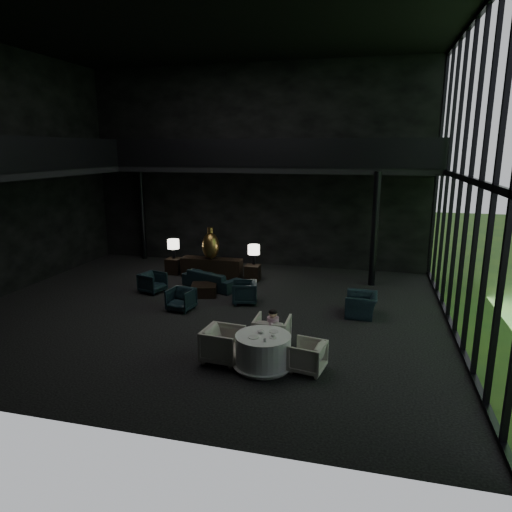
% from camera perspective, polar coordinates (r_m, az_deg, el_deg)
% --- Properties ---
extents(floor, '(14.00, 12.00, 0.02)m').
position_cam_1_polar(floor, '(13.86, -6.29, -6.84)').
color(floor, black).
rests_on(floor, ground).
extents(ceiling, '(14.00, 12.00, 0.02)m').
position_cam_1_polar(ceiling, '(13.42, -7.25, 27.20)').
color(ceiling, black).
rests_on(ceiling, ground).
extents(wall_back, '(14.00, 0.04, 8.00)m').
position_cam_1_polar(wall_back, '(18.77, -0.10, 11.00)').
color(wall_back, black).
rests_on(wall_back, ground).
extents(wall_front, '(14.00, 0.04, 8.00)m').
position_cam_1_polar(wall_front, '(7.76, -22.78, 6.67)').
color(wall_front, black).
rests_on(wall_front, ground).
extents(curtain_wall, '(0.20, 12.00, 8.00)m').
position_cam_1_polar(curtain_wall, '(12.41, 25.23, 8.56)').
color(curtain_wall, black).
rests_on(curtain_wall, ground).
extents(mezzanine_left, '(2.00, 12.00, 0.25)m').
position_cam_1_polar(mezzanine_left, '(16.18, -27.28, 9.18)').
color(mezzanine_left, black).
rests_on(mezzanine_left, wall_left).
extents(mezzanine_back, '(12.00, 2.00, 0.25)m').
position_cam_1_polar(mezzanine_back, '(17.56, 2.30, 10.83)').
color(mezzanine_back, black).
rests_on(mezzanine_back, wall_back).
extents(railing_left, '(0.06, 12.00, 1.00)m').
position_cam_1_polar(railing_left, '(15.52, -24.69, 11.55)').
color(railing_left, black).
rests_on(railing_left, mezzanine_left).
extents(railing_back, '(12.00, 0.06, 1.00)m').
position_cam_1_polar(railing_back, '(16.57, 1.58, 12.76)').
color(railing_back, black).
rests_on(railing_back, mezzanine_back).
extents(column_nw, '(0.24, 0.24, 4.00)m').
position_cam_1_polar(column_nw, '(20.49, -14.05, 5.18)').
color(column_nw, black).
rests_on(column_nw, floor).
extents(column_ne, '(0.24, 0.24, 4.00)m').
position_cam_1_polar(column_ne, '(16.40, 14.60, 3.20)').
color(column_ne, black).
rests_on(column_ne, floor).
extents(console, '(2.32, 0.53, 0.74)m').
position_cam_1_polar(console, '(17.27, -5.55, -1.47)').
color(console, black).
rests_on(console, floor).
extents(bronze_urn, '(0.64, 0.64, 1.18)m').
position_cam_1_polar(bronze_urn, '(17.00, -5.70, 1.31)').
color(bronze_urn, olive).
rests_on(bronze_urn, console).
extents(side_table_left, '(0.55, 0.55, 0.61)m').
position_cam_1_polar(side_table_left, '(18.00, -10.20, -1.23)').
color(side_table_left, black).
rests_on(side_table_left, floor).
extents(table_lamp_left, '(0.44, 0.44, 0.74)m').
position_cam_1_polar(table_lamp_left, '(17.82, -10.29, 1.38)').
color(table_lamp_left, black).
rests_on(table_lamp_left, side_table_left).
extents(side_table_right, '(0.52, 0.52, 0.57)m').
position_cam_1_polar(side_table_right, '(16.82, -0.42, -2.11)').
color(side_table_right, black).
rests_on(side_table_right, floor).
extents(table_lamp_right, '(0.43, 0.43, 0.73)m').
position_cam_1_polar(table_lamp_right, '(16.78, -0.28, 0.70)').
color(table_lamp_right, black).
rests_on(table_lamp_right, side_table_right).
extents(sofa, '(2.21, 1.40, 0.84)m').
position_cam_1_polar(sofa, '(15.97, -5.59, -2.52)').
color(sofa, black).
rests_on(sofa, floor).
extents(lounge_armchair_west, '(0.82, 0.85, 0.72)m').
position_cam_1_polar(lounge_armchair_west, '(15.80, -12.80, -3.19)').
color(lounge_armchair_west, black).
rests_on(lounge_armchair_west, floor).
extents(lounge_armchair_east, '(0.84, 0.88, 0.76)m').
position_cam_1_polar(lounge_armchair_east, '(14.36, -1.45, -4.45)').
color(lounge_armchair_east, black).
rests_on(lounge_armchair_east, floor).
extents(lounge_armchair_south, '(0.76, 0.72, 0.69)m').
position_cam_1_polar(lounge_armchair_south, '(13.93, -9.36, -5.34)').
color(lounge_armchair_south, black).
rests_on(lounge_armchair_south, floor).
extents(window_armchair, '(0.63, 0.96, 0.83)m').
position_cam_1_polar(window_armchair, '(13.64, 13.04, -5.60)').
color(window_armchair, black).
rests_on(window_armchair, floor).
extents(coffee_table, '(1.02, 1.02, 0.37)m').
position_cam_1_polar(coffee_table, '(15.26, -6.52, -4.23)').
color(coffee_table, black).
rests_on(coffee_table, floor).
extents(dining_table, '(1.40, 1.40, 0.75)m').
position_cam_1_polar(dining_table, '(10.35, 0.87, -12.04)').
color(dining_table, white).
rests_on(dining_table, floor).
extents(dining_chair_north, '(0.91, 0.86, 0.94)m').
position_cam_1_polar(dining_chair_north, '(11.26, 2.02, -9.07)').
color(dining_chair_north, '#B2AA94').
rests_on(dining_chair_north, floor).
extents(dining_chair_east, '(0.76, 0.80, 0.71)m').
position_cam_1_polar(dining_chair_east, '(10.22, 6.42, -12.28)').
color(dining_chair_east, '#AAA18D').
rests_on(dining_chair_east, floor).
extents(dining_chair_west, '(0.97, 1.02, 0.97)m').
position_cam_1_polar(dining_chair_west, '(10.59, -4.16, -10.53)').
color(dining_chair_west, '#B1AB9D').
rests_on(dining_chair_west, floor).
extents(child, '(0.28, 0.28, 0.61)m').
position_cam_1_polar(child, '(10.96, 2.13, -8.16)').
color(child, pink).
rests_on(child, dining_chair_north).
extents(plate_a, '(0.29, 0.29, 0.01)m').
position_cam_1_polar(plate_a, '(10.07, -0.30, -10.10)').
color(plate_a, white).
rests_on(plate_a, dining_table).
extents(plate_b, '(0.22, 0.22, 0.01)m').
position_cam_1_polar(plate_b, '(10.37, 2.22, -9.40)').
color(plate_b, white).
rests_on(plate_b, dining_table).
extents(saucer, '(0.18, 0.18, 0.01)m').
position_cam_1_polar(saucer, '(10.06, 2.11, -10.14)').
color(saucer, white).
rests_on(saucer, dining_table).
extents(coffee_cup, '(0.11, 0.11, 0.06)m').
position_cam_1_polar(coffee_cup, '(10.07, 2.15, -9.88)').
color(coffee_cup, white).
rests_on(coffee_cup, saucer).
extents(cereal_bowl, '(0.15, 0.15, 0.08)m').
position_cam_1_polar(cereal_bowl, '(10.28, 0.62, -9.42)').
color(cereal_bowl, white).
rests_on(cereal_bowl, dining_table).
extents(cream_pot, '(0.08, 0.08, 0.07)m').
position_cam_1_polar(cream_pot, '(9.85, 1.10, -10.48)').
color(cream_pot, '#99999E').
rests_on(cream_pot, dining_table).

